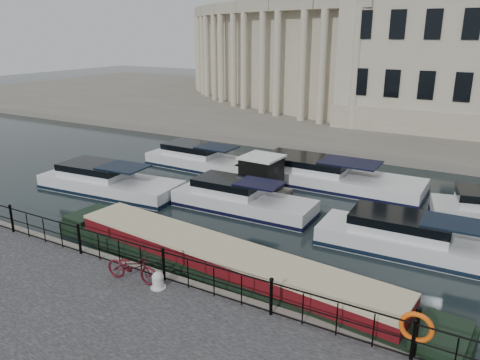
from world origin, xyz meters
name	(u,v)px	position (x,y,z in m)	size (l,w,h in m)	color
ground_plane	(202,267)	(0.00, 0.00, 0.00)	(160.00, 160.00, 0.00)	black
far_bank	(409,112)	(0.00, 39.00, 0.28)	(120.00, 42.00, 0.55)	#6B665B
railing	(163,263)	(0.00, -2.25, 1.20)	(24.14, 0.14, 1.22)	black
civic_building	(397,48)	(-1.00, 34.71, 7.04)	(53.55, 31.84, 16.85)	#ADA38C
bicycle	(132,267)	(-0.87, -2.81, 1.07)	(0.69, 1.98, 1.04)	#4D0D16
mooring_bollard	(158,280)	(0.14, -2.74, 0.82)	(0.51, 0.51, 0.58)	silver
life_ring_post	(416,328)	(8.02, -2.17, 1.44)	(0.87, 0.22, 1.42)	black
narrowboat	(223,269)	(1.12, -0.31, 0.37)	(16.67, 3.80, 1.60)	black
harbour_hut	(261,176)	(-2.00, 8.71, 0.95)	(2.90, 2.45, 2.17)	#6B665B
cabin_cruisers	(282,192)	(-0.61, 8.49, 0.37)	(27.22, 10.40, 1.99)	silver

